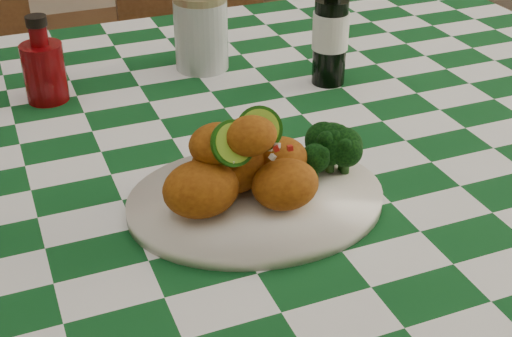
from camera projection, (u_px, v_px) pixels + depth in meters
name	position (u px, v px, depth m)	size (l,w,h in m)	color
plate	(256.00, 201.00, 0.87)	(0.31, 0.24, 0.02)	silver
fried_chicken_pile	(248.00, 158.00, 0.83)	(0.17, 0.12, 0.11)	#954F0E
broccoli_side	(327.00, 154.00, 0.89)	(0.08, 0.08, 0.06)	black
ketchup_bottle	(42.00, 59.00, 1.10)	(0.07, 0.07, 0.14)	#5C0407
mason_jar	(201.00, 31.00, 1.21)	(0.09, 0.09, 0.13)	#B2BCBA
beer_bottle	(331.00, 21.00, 1.13)	(0.06, 0.06, 0.21)	black
wooden_chair_right	(210.00, 112.00, 1.88)	(0.40, 0.41, 0.87)	#472814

